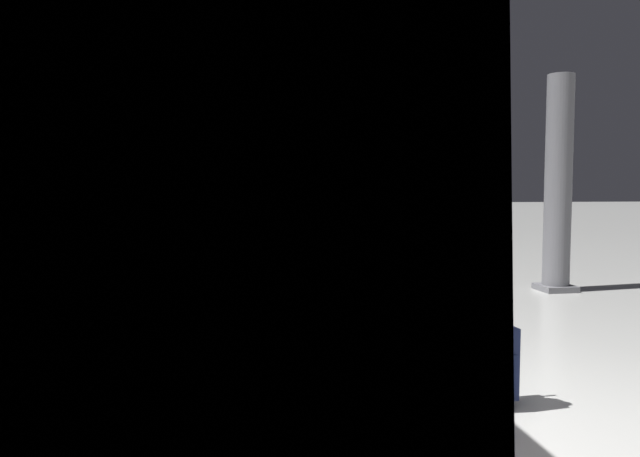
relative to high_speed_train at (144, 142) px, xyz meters
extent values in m
plane|color=#B7B7B2|center=(3.07, -6.45, -2.50)|extent=(120.00, 120.00, 0.00)
cube|color=yellow|center=(2.08, 3.55, -2.50)|extent=(0.36, 80.00, 0.01)
cube|color=slate|center=(1.77, 3.55, -2.50)|extent=(0.59, 80.00, 0.01)
cube|color=#38383D|center=(0.00, 0.50, -2.15)|extent=(2.67, 26.11, 0.70)
cube|color=silver|center=(0.00, 0.50, -0.35)|extent=(2.90, 27.20, 2.90)
cylinder|color=silver|center=(0.00, 0.50, 1.05)|extent=(2.84, 26.65, 2.84)
cube|color=black|center=(0.00, 0.50, 0.00)|extent=(2.93, 25.57, 0.80)
cube|color=#8C1966|center=(0.00, 0.50, -1.50)|extent=(2.94, 26.65, 0.24)
cube|color=gray|center=(-1.46, 4.58, -0.60)|extent=(0.02, 0.90, 2.00)
cylinder|color=black|center=(3.20, -6.19, -2.07)|extent=(0.14, 0.14, 0.86)
cylinder|color=black|center=(3.02, -6.18, -2.07)|extent=(0.14, 0.14, 0.86)
cube|color=red|center=(3.11, -6.18, -1.33)|extent=(0.36, 0.22, 0.62)
cylinder|color=red|center=(3.34, -6.20, -1.38)|extent=(0.09, 0.09, 0.58)
cylinder|color=red|center=(2.88, -6.18, -1.38)|extent=(0.09, 0.09, 0.58)
sphere|color=#A37556|center=(3.11, -6.18, -0.89)|extent=(0.23, 0.23, 0.23)
sphere|color=black|center=(3.11, -6.18, -0.86)|extent=(0.21, 0.21, 0.21)
cube|color=brown|center=(2.90, -6.20, -1.53)|extent=(0.16, 0.29, 0.23)
cube|color=#19234C|center=(3.46, -6.05, -2.15)|extent=(0.39, 0.25, 0.58)
cube|color=#19234C|center=(3.47, -6.16, -2.23)|extent=(0.31, 0.04, 0.32)
cylinder|color=black|center=(3.60, -5.97, -2.47)|extent=(0.02, 0.06, 0.06)
cylinder|color=black|center=(3.31, -5.99, -2.47)|extent=(0.02, 0.06, 0.06)
cylinder|color=gray|center=(3.56, -5.98, -1.68)|extent=(0.02, 0.02, 0.38)
cylinder|color=gray|center=(3.35, -6.00, -1.68)|extent=(0.02, 0.02, 0.38)
cube|color=black|center=(3.46, -5.99, -1.49)|extent=(0.22, 0.04, 0.02)
cylinder|color=#383842|center=(3.52, 7.63, -2.10)|extent=(0.13, 0.13, 0.80)
cylinder|color=#383842|center=(3.68, 7.69, -2.10)|extent=(0.13, 0.13, 0.80)
cube|color=blue|center=(3.60, 7.66, -1.41)|extent=(0.37, 0.29, 0.57)
cylinder|color=blue|center=(3.40, 7.60, -1.46)|extent=(0.09, 0.09, 0.54)
cylinder|color=blue|center=(3.80, 7.74, -1.46)|extent=(0.09, 0.09, 0.54)
sphere|color=beige|center=(3.60, 7.66, -1.00)|extent=(0.21, 0.21, 0.21)
sphere|color=black|center=(3.60, 7.66, -0.98)|extent=(0.19, 0.19, 0.19)
cube|color=black|center=(3.65, 7.52, -1.39)|extent=(0.28, 0.21, 0.38)
ellipsoid|color=brown|center=(3.28, 7.46, -2.35)|extent=(0.44, 0.26, 0.30)
torus|color=brown|center=(3.28, 7.46, -2.25)|extent=(0.22, 0.02, 0.22)
cylinder|color=#383842|center=(3.71, 11.20, -2.12)|extent=(0.13, 0.13, 0.77)
cylinder|color=#383842|center=(3.87, 11.23, -2.12)|extent=(0.13, 0.13, 0.77)
cube|color=#4C4C51|center=(3.79, 11.21, -1.45)|extent=(0.34, 0.24, 0.55)
cylinder|color=#4C4C51|center=(3.59, 11.19, -1.50)|extent=(0.08, 0.08, 0.51)
cylinder|color=#4C4C51|center=(3.99, 11.26, -1.50)|extent=(0.08, 0.08, 0.51)
sphere|color=beige|center=(3.79, 11.21, -1.06)|extent=(0.20, 0.20, 0.20)
sphere|color=black|center=(3.79, 11.21, -1.04)|extent=(0.19, 0.19, 0.19)
cube|color=brown|center=(3.82, 11.08, -1.44)|extent=(0.26, 0.17, 0.37)
cube|color=#9E9EA3|center=(4.11, 10.99, -2.17)|extent=(0.39, 0.23, 0.54)
cube|color=#9E9EA3|center=(4.10, 11.11, -2.24)|extent=(0.31, 0.03, 0.30)
cylinder|color=black|center=(3.97, 10.92, -2.47)|extent=(0.02, 0.06, 0.06)
cylinder|color=black|center=(4.25, 10.93, -2.47)|extent=(0.02, 0.06, 0.06)
cylinder|color=gray|center=(4.01, 10.93, -1.71)|extent=(0.02, 0.02, 0.38)
cylinder|color=gray|center=(4.22, 10.94, -1.71)|extent=(0.02, 0.02, 0.38)
cube|color=black|center=(4.11, 10.94, -1.52)|extent=(0.22, 0.03, 0.02)
cylinder|color=black|center=(2.87, 11.69, -2.07)|extent=(0.14, 0.14, 0.86)
cylinder|color=black|center=(3.05, 11.71, -2.07)|extent=(0.14, 0.14, 0.86)
cube|color=orange|center=(2.96, 11.70, -1.33)|extent=(0.37, 0.24, 0.62)
cylinder|color=orange|center=(2.74, 11.69, -1.38)|extent=(0.09, 0.09, 0.57)
cylinder|color=orange|center=(3.18, 11.73, -1.38)|extent=(0.09, 0.09, 0.57)
sphere|color=#A37556|center=(2.96, 11.70, -0.89)|extent=(0.23, 0.23, 0.23)
sphere|color=black|center=(2.96, 11.70, -0.86)|extent=(0.21, 0.21, 0.21)
cube|color=#596038|center=(3.28, 11.56, -2.19)|extent=(0.42, 0.30, 0.50)
cube|color=#596038|center=(3.26, 11.68, -2.25)|extent=(0.31, 0.08, 0.28)
cylinder|color=black|center=(3.16, 11.47, -2.47)|extent=(0.03, 0.06, 0.06)
cylinder|color=black|center=(3.43, 11.53, -2.47)|extent=(0.03, 0.06, 0.06)
cylinder|color=slate|center=(6.84, -1.26, -0.70)|extent=(0.44, 0.44, 3.60)
cube|color=slate|center=(6.84, -1.26, -2.45)|extent=(0.56, 0.56, 0.10)
camera|label=1|loc=(1.40, -10.41, -0.75)|focal=33.19mm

